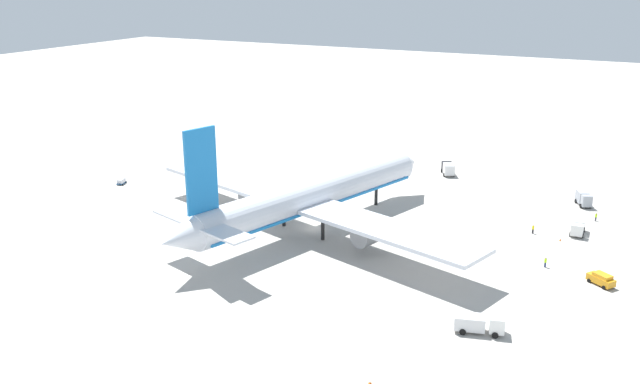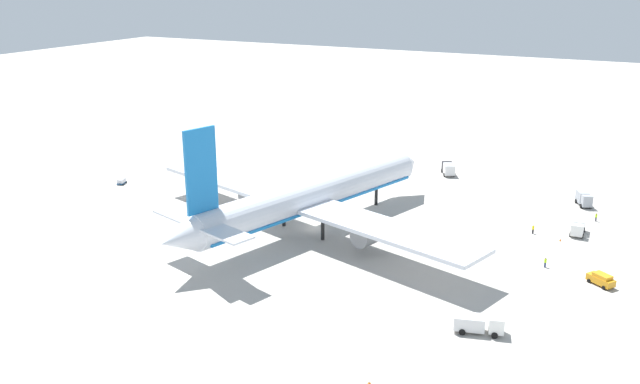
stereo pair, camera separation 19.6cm
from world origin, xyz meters
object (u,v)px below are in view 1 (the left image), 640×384
ground_worker_1 (545,262)px  ground_worker_0 (533,229)px  service_truck_2 (578,227)px  service_van (601,279)px  traffic_cone_0 (560,240)px  airliner (308,197)px  service_truck_0 (584,198)px  traffic_cone_1 (189,175)px  service_truck_1 (448,168)px  service_truck_3 (479,323)px  ground_worker_3 (596,217)px  baggage_cart_0 (121,181)px

ground_worker_1 → ground_worker_0: bearing=17.5°
service_truck_2 → service_van: service_truck_2 is taller
traffic_cone_0 → service_van: bearing=-152.5°
airliner → ground_worker_1: bearing=-85.9°
service_truck_0 → traffic_cone_1: bearing=102.9°
service_truck_2 → ground_worker_0: size_ratio=3.15×
service_truck_1 → service_truck_3: (-72.09, -25.92, -0.16)m
ground_worker_0 → traffic_cone_1: bearing=89.1°
service_truck_1 → ground_worker_1: service_truck_1 is taller
airliner → ground_worker_0: size_ratio=43.11×
ground_worker_0 → service_truck_0: bearing=-17.1°
service_van → airliner: bearing=90.1°
airliner → service_truck_1: (48.69, -13.04, -5.16)m
ground_worker_1 → service_truck_3: bearing=170.2°
service_truck_3 → ground_worker_3: size_ratio=4.20×
baggage_cart_0 → service_van: bearing=-93.5°
ground_worker_0 → traffic_cone_1: size_ratio=3.19×
ground_worker_1 → ground_worker_3: 27.92m
service_truck_2 → airliner: bearing=115.0°
service_truck_3 → baggage_cart_0: size_ratio=2.13×
service_van → service_truck_0: bearing=10.3°
service_truck_0 → ground_worker_1: bearing=177.0°
service_truck_1 → ground_worker_3: service_truck_1 is taller
service_van → baggage_cart_0: 106.05m
ground_worker_0 → service_truck_3: bearing=-179.9°
service_truck_3 → ground_worker_3: (53.96, -9.90, -0.59)m
baggage_cart_0 → ground_worker_0: (11.35, -92.12, 0.21)m
ground_worker_1 → airliner: bearing=94.1°
ground_worker_0 → ground_worker_1: (-14.82, -4.68, 0.00)m
baggage_cart_0 → ground_worker_1: 96.86m
service_truck_2 → service_truck_3: (-45.04, 7.47, -0.03)m
service_truck_2 → baggage_cart_0: (-15.01, 99.69, -0.80)m
service_truck_1 → ground_worker_1: bearing=-146.2°
airliner → traffic_cone_0: size_ratio=137.65×
ground_worker_0 → ground_worker_1: 15.54m
airliner → service_truck_1: airliner is taller
service_truck_3 → traffic_cone_0: size_ratio=12.98×
airliner → service_truck_3: 45.76m
airliner → ground_worker_3: airliner is taller
service_van → traffic_cone_0: size_ratio=8.42×
service_van → traffic_cone_0: 18.39m
service_van → ground_worker_3: service_van is taller
service_truck_3 → ground_worker_1: bearing=-9.8°
service_truck_3 → ground_worker_0: size_ratio=4.07×
service_truck_2 → ground_worker_1: service_truck_2 is taller
service_truck_1 → traffic_cone_1: 63.63m
service_truck_0 → service_truck_1: bearing=74.1°
service_truck_1 → service_truck_2: size_ratio=1.08×
airliner → traffic_cone_0: bearing=-69.6°
traffic_cone_1 → baggage_cart_0: bearing=141.7°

